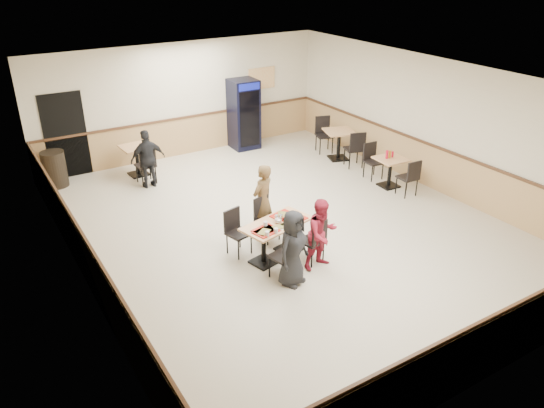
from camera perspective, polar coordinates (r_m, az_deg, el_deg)
ground at (r=10.90m, az=1.41°, el=-2.31°), size 10.00×10.00×0.00m
room_shell at (r=13.50m, az=1.89°, el=6.09°), size 10.00×10.00×10.00m
main_table at (r=9.61m, az=0.49°, el=-3.26°), size 1.42×0.93×0.70m
main_chairs at (r=9.60m, az=0.29°, el=-3.47°), size 1.47×1.75×0.88m
diner_woman_left at (r=8.78m, az=2.25°, el=-4.78°), size 0.77×0.64×1.35m
diner_woman_right at (r=9.28m, az=5.39°, el=-3.22°), size 0.67×0.55×1.30m
diner_man_opposite at (r=10.25m, az=-1.00°, el=0.38°), size 0.63×0.53×1.47m
lone_diner at (r=12.74m, az=-13.20°, el=4.74°), size 0.83×0.36×1.40m
tabletop_clutter at (r=9.45m, az=0.67°, el=-2.09°), size 1.16×0.76×0.12m
side_table_near at (r=12.80m, az=12.60°, el=3.82°), size 0.70×0.70×0.71m
side_table_near_chair_south at (r=12.44m, az=14.37°, el=2.87°), size 0.44×0.44×0.90m
side_table_near_chair_north at (r=13.19m, az=10.91°, el=4.54°), size 0.44×0.44×0.90m
side_table_far at (r=14.30m, az=7.21°, el=6.82°), size 0.93×0.93×0.79m
side_table_far_chair_south at (r=13.85m, az=8.82°, el=5.97°), size 0.58×0.58×1.00m
side_table_far_chair_north at (r=14.77m, az=5.68°, el=7.42°), size 0.58×0.58×1.00m
condiment_caddy at (r=12.70m, az=12.48°, el=5.24°), size 0.23×0.06×0.20m
back_table at (r=13.57m, az=-14.33°, el=5.04°), size 0.75×0.75×0.75m
back_table_chair_lone at (r=13.04m, az=-13.47°, el=4.16°), size 0.47×0.47×0.95m
pepsi_cooler at (r=14.96m, az=-3.05°, el=9.62°), size 0.76×0.77×1.93m
trash_bin at (r=13.55m, az=-22.35°, el=3.49°), size 0.54×0.54×0.86m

